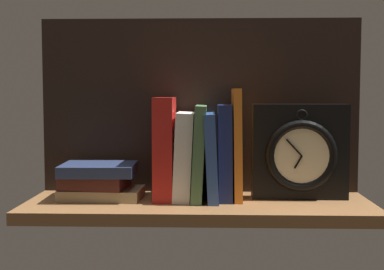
{
  "coord_description": "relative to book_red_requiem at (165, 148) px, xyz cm",
  "views": [
    {
      "loc": [
        2.42,
        -113.11,
        22.76
      ],
      "look_at": [
        -1.52,
        3.22,
        13.84
      ],
      "focal_mm": 50.62,
      "sensor_mm": 36.0,
      "label": 1
    }
  ],
  "objects": [
    {
      "name": "book_white_catcher",
      "position": [
        4.22,
        0.0,
        -1.63
      ],
      "size": [
        4.49,
        13.71,
        18.84
      ],
      "primitive_type": "cube",
      "rotation": [
        0.0,
        0.04,
        0.0
      ],
      "color": "silver",
      "rests_on": "ground_plane"
    },
    {
      "name": "ground_plane",
      "position": [
        7.45,
        -3.22,
        -12.23
      ],
      "size": [
        72.96,
        25.44,
        2.5
      ],
      "primitive_type": "cube",
      "color": "brown"
    },
    {
      "name": "book_green_romantic",
      "position": [
        7.51,
        0.0,
        -0.87
      ],
      "size": [
        3.27,
        15.91,
        20.3
      ],
      "primitive_type": "cube",
      "rotation": [
        0.0,
        0.05,
        0.0
      ],
      "color": "#476B44",
      "rests_on": "ground_plane"
    },
    {
      "name": "framed_clock",
      "position": [
        29.22,
        0.41,
        -0.84
      ],
      "size": [
        20.52,
        6.11,
        20.52
      ],
      "color": "black",
      "rests_on": "ground_plane"
    },
    {
      "name": "book_orange_pandolfini",
      "position": [
        15.61,
        0.0,
        0.94
      ],
      "size": [
        2.09,
        12.44,
        23.85
      ],
      "primitive_type": "cube",
      "rotation": [
        0.0,
        -0.02,
        0.0
      ],
      "color": "orange",
      "rests_on": "ground_plane"
    },
    {
      "name": "back_panel",
      "position": [
        7.45,
        8.9,
        8.97
      ],
      "size": [
        72.96,
        1.2,
        39.89
      ],
      "primitive_type": "cube",
      "color": "black",
      "rests_on": "ground_plane"
    },
    {
      "name": "book_navy_bierce",
      "position": [
        12.99,
        0.0,
        -0.79
      ],
      "size": [
        3.11,
        12.67,
        20.41
      ],
      "primitive_type": "cube",
      "rotation": [
        0.0,
        -0.01,
        0.0
      ],
      "color": "#192147",
      "rests_on": "ground_plane"
    },
    {
      "name": "book_blue_modern",
      "position": [
        10.1,
        0.0,
        -1.71
      ],
      "size": [
        3.16,
        16.59,
        18.62
      ],
      "primitive_type": "cube",
      "rotation": [
        0.0,
        -0.05,
        0.0
      ],
      "color": "#2D4C8E",
      "rests_on": "ground_plane"
    },
    {
      "name": "book_stack_side",
      "position": [
        -14.32,
        -1.08,
        -7.06
      ],
      "size": [
        17.75,
        13.3,
        7.66
      ],
      "color": "#9E8966",
      "rests_on": "ground_plane"
    },
    {
      "name": "book_red_requiem",
      "position": [
        0.0,
        0.0,
        0.0
      ],
      "size": [
        4.24,
        13.32,
        21.97
      ],
      "primitive_type": "cube",
      "rotation": [
        0.0,
        0.0,
        0.0
      ],
      "color": "red",
      "rests_on": "ground_plane"
    }
  ]
}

